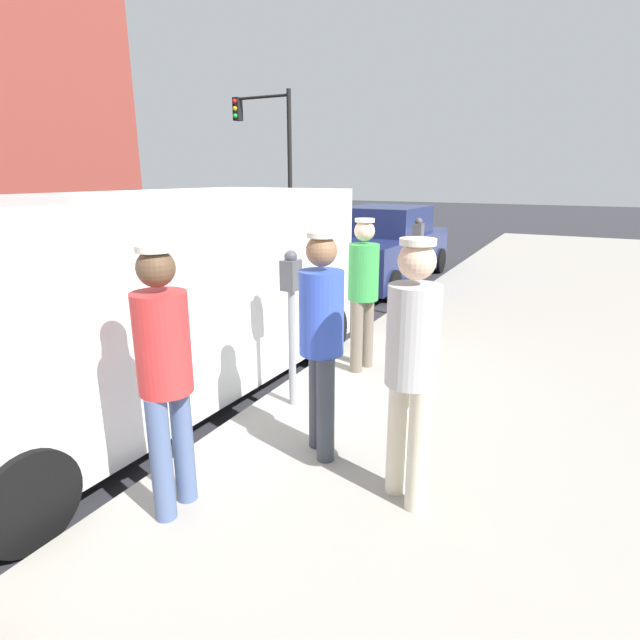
% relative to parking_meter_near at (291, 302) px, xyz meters
% --- Properties ---
extents(ground_plane, '(80.00, 80.00, 0.00)m').
position_rel_parking_meter_near_xyz_m(ground_plane, '(-1.35, 0.84, -1.18)').
color(ground_plane, '#2D2D33').
extents(sidewalk_slab, '(5.00, 32.00, 0.15)m').
position_rel_parking_meter_near_xyz_m(sidewalk_slab, '(2.15, 0.84, -1.11)').
color(sidewalk_slab, '#9E998E').
rests_on(sidewalk_slab, ground).
extents(parking_meter_near, '(0.14, 0.18, 1.52)m').
position_rel_parking_meter_near_xyz_m(parking_meter_near, '(0.00, 0.00, 0.00)').
color(parking_meter_near, gray).
rests_on(parking_meter_near, sidewalk_slab).
extents(parking_meter_far, '(0.14, 0.18, 1.52)m').
position_rel_parking_meter_near_xyz_m(parking_meter_far, '(0.00, 4.00, 0.00)').
color(parking_meter_far, gray).
rests_on(parking_meter_far, sidewalk_slab).
extents(pedestrian_in_green, '(0.34, 0.36, 1.72)m').
position_rel_parking_meter_near_xyz_m(pedestrian_in_green, '(0.23, 1.19, -0.04)').
color(pedestrian_in_green, '#726656').
rests_on(pedestrian_in_green, sidewalk_slab).
extents(pedestrian_in_blue, '(0.34, 0.34, 1.78)m').
position_rel_parking_meter_near_xyz_m(pedestrian_in_blue, '(0.66, -0.68, -0.00)').
color(pedestrian_in_blue, '#383D47').
rests_on(pedestrian_in_blue, sidewalk_slab).
extents(pedestrian_in_gray, '(0.34, 0.34, 1.81)m').
position_rel_parking_meter_near_xyz_m(pedestrian_in_gray, '(1.46, -0.96, 0.02)').
color(pedestrian_in_gray, beige).
rests_on(pedestrian_in_gray, sidewalk_slab).
extents(pedestrian_in_red, '(0.34, 0.36, 1.78)m').
position_rel_parking_meter_near_xyz_m(pedestrian_in_red, '(0.11, -1.76, -0.00)').
color(pedestrian_in_red, '#4C608C').
rests_on(pedestrian_in_red, sidewalk_slab).
extents(parked_van, '(2.27, 5.26, 2.15)m').
position_rel_parking_meter_near_xyz_m(parked_van, '(-1.50, -0.27, -0.03)').
color(parked_van, white).
rests_on(parked_van, ground).
extents(parked_sedan_ahead, '(1.99, 4.42, 1.65)m').
position_rel_parking_meter_near_xyz_m(parked_sedan_ahead, '(-1.61, 6.73, -0.43)').
color(parked_sedan_ahead, navy).
rests_on(parked_sedan_ahead, ground).
extents(traffic_light_corner, '(2.48, 0.42, 5.20)m').
position_rel_parking_meter_near_xyz_m(traffic_light_corner, '(-8.24, 12.53, 2.34)').
color(traffic_light_corner, black).
rests_on(traffic_light_corner, ground).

